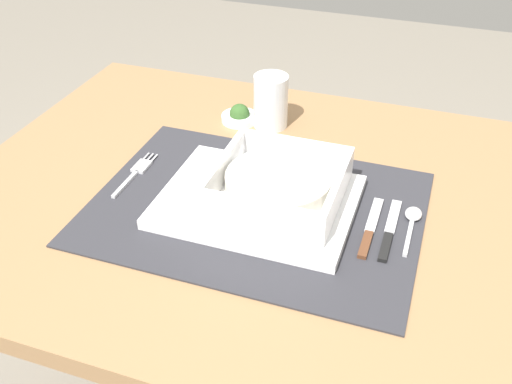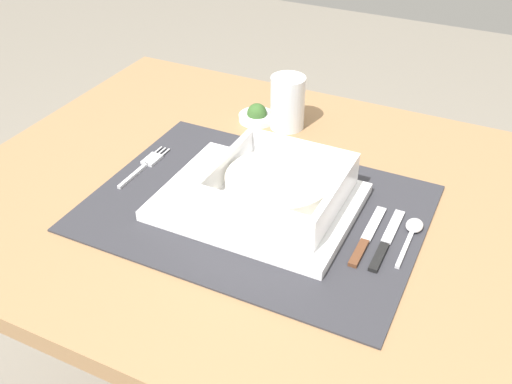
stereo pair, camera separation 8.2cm
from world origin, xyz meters
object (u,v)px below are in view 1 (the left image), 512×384
object	(u,v)px
butter_knife	(389,234)
drinking_glass	(271,103)
dining_table	(259,246)
bread_knife	(370,230)
fork	(137,171)
spoon	(413,219)
porridge_bowl	(278,186)
condiment_saucer	(240,116)

from	to	relation	value
butter_knife	drinking_glass	xyz separation A→B (m)	(-0.25, 0.25, 0.04)
dining_table	drinking_glass	size ratio (longest dim) A/B	9.76
butter_knife	bread_knife	xyz separation A→B (m)	(-0.03, -0.00, 0.00)
fork	spoon	distance (m)	0.43
porridge_bowl	butter_knife	distance (m)	0.17
butter_knife	dining_table	bearing A→B (deg)	165.87
porridge_bowl	spoon	world-z (taller)	porridge_bowl
spoon	porridge_bowl	bearing A→B (deg)	-172.41
butter_knife	drinking_glass	world-z (taller)	drinking_glass
dining_table	drinking_glass	distance (m)	0.26
porridge_bowl	drinking_glass	size ratio (longest dim) A/B	1.88
bread_knife	drinking_glass	size ratio (longest dim) A/B	1.43
spoon	bread_knife	xyz separation A→B (m)	(-0.05, -0.04, -0.00)
fork	drinking_glass	world-z (taller)	drinking_glass
spoon	butter_knife	distance (m)	0.05
butter_knife	condiment_saucer	distance (m)	0.40
drinking_glass	spoon	bearing A→B (deg)	-36.47
spoon	condiment_saucer	size ratio (longest dim) A/B	1.61
dining_table	fork	bearing A→B (deg)	-175.96
drinking_glass	condiment_saucer	xyz separation A→B (m)	(-0.06, -0.00, -0.03)
dining_table	fork	xyz separation A→B (m)	(-0.20, -0.01, 0.11)
porridge_bowl	condiment_saucer	distance (m)	0.28
drinking_glass	butter_knife	bearing A→B (deg)	-44.62
spoon	fork	bearing A→B (deg)	-178.75
dining_table	condiment_saucer	world-z (taller)	condiment_saucer
dining_table	drinking_glass	bearing A→B (deg)	103.38
porridge_bowl	fork	bearing A→B (deg)	176.95
fork	bread_knife	world-z (taller)	bread_knife
bread_knife	fork	bearing A→B (deg)	178.14
fork	spoon	bearing A→B (deg)	1.16
drinking_glass	condiment_saucer	bearing A→B (deg)	-176.81
fork	spoon	xyz separation A→B (m)	(0.43, 0.02, 0.00)
dining_table	bread_knife	distance (m)	0.21
porridge_bowl	butter_knife	bearing A→B (deg)	-5.00
butter_knife	drinking_glass	size ratio (longest dim) A/B	1.41
fork	butter_knife	bearing A→B (deg)	-4.78
fork	condiment_saucer	bearing A→B (deg)	66.11
drinking_glass	bread_knife	bearing A→B (deg)	-47.93
bread_knife	spoon	bearing A→B (deg)	42.47
condiment_saucer	fork	bearing A→B (deg)	-112.96
dining_table	drinking_glass	xyz separation A→B (m)	(-0.05, 0.21, 0.15)
fork	butter_knife	size ratio (longest dim) A/B	0.96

